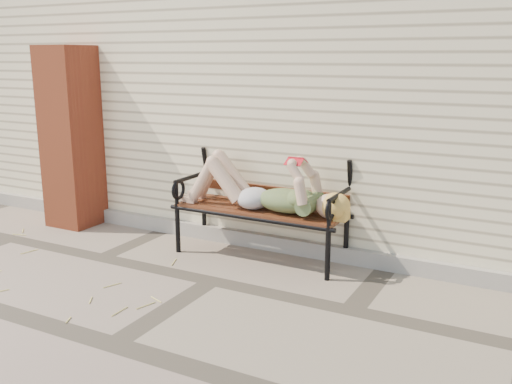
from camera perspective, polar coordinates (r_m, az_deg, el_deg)
The scene contains 7 objects.
ground at distance 4.98m, azimuth -4.42°, elevation -8.87°, with size 80.00×80.00×0.00m, color gray.
house_wall at distance 7.32m, azimuth 8.14°, elevation 10.30°, with size 8.00×4.00×3.00m, color beige.
foundation_strip at distance 5.74m, azimuth 0.74°, elevation -4.94°, with size 8.00×0.10×0.15m, color #9E9A8E.
brick_pillar at distance 6.71m, azimuth -17.98°, elevation 5.21°, with size 0.50×0.50×2.00m, color #AE4927.
garden_bench at distance 5.43m, azimuth 0.91°, elevation 0.23°, with size 1.77×0.71×1.15m.
reading_woman at distance 5.29m, azimuth 0.36°, elevation 0.31°, with size 1.67×0.38×0.53m.
straw_scatter at distance 5.14m, azimuth -17.03°, elevation -8.63°, with size 2.41×1.48×0.01m.
Camera 1 is at (2.48, -3.88, 1.89)m, focal length 40.00 mm.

